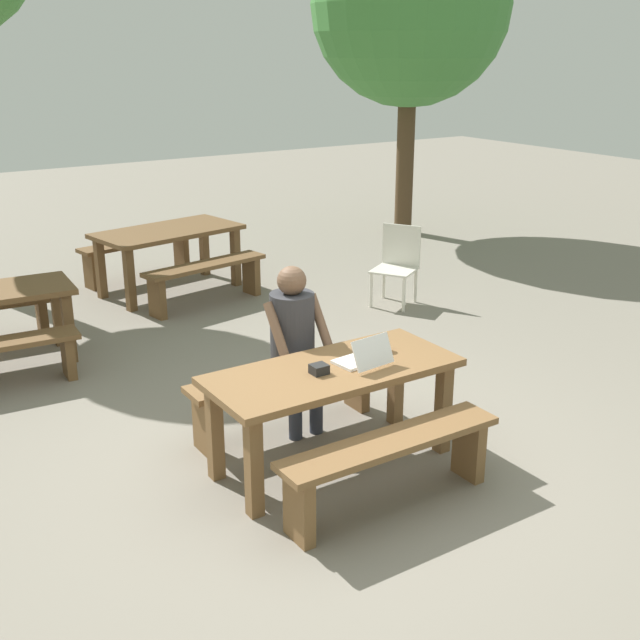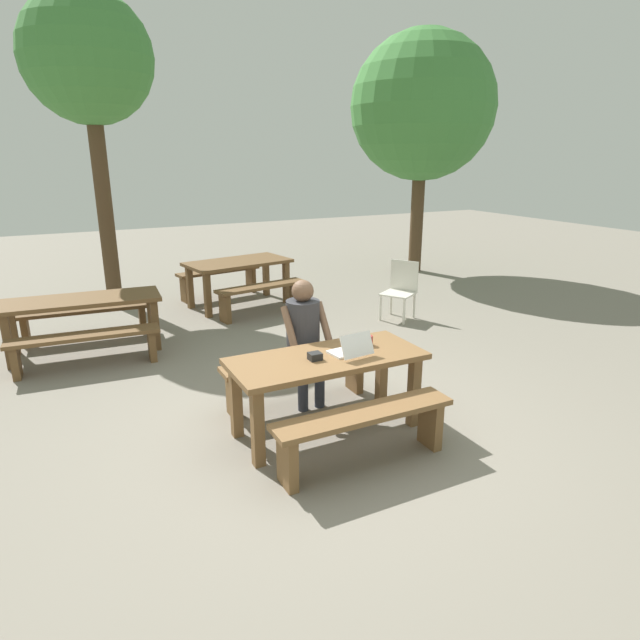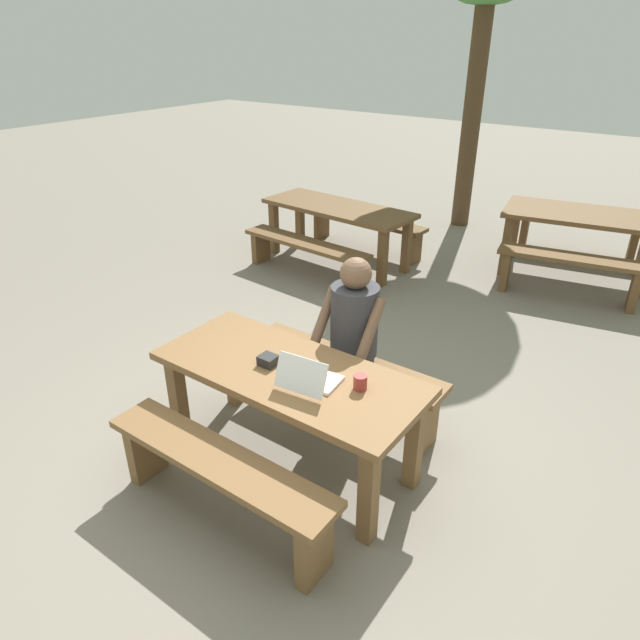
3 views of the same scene
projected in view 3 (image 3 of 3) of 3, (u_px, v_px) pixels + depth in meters
The scene contains 14 objects.
ground_plane at pixel (291, 459), 3.78m from camera, with size 30.00×30.00×0.00m, color gray.
picnic_table_front at pixel (289, 385), 3.51m from camera, with size 1.70×0.73×0.72m.
bench_near at pixel (219, 475), 3.17m from camera, with size 1.52×0.30×0.47m.
bench_far at pixel (345, 374), 4.08m from camera, with size 1.52×0.30×0.47m.
laptop at pixel (308, 377), 3.28m from camera, with size 0.34×0.32×0.21m.
small_pouch at pixel (268, 360), 3.48m from camera, with size 0.11×0.10×0.06m.
coffee_mug at pixel (360, 382), 3.25m from camera, with size 0.08×0.08×0.09m.
person_seated at pixel (351, 330), 3.84m from camera, with size 0.44×0.42×1.25m.
picnic_table_mid at pixel (580, 223), 6.31m from camera, with size 1.75×1.11×0.74m.
bench_mid_south at pixel (570, 268), 5.87m from camera, with size 1.49×0.55×0.48m.
bench_mid_north at pixel (579, 228), 7.02m from camera, with size 1.49×0.55×0.48m.
picnic_table_rear at pixel (338, 215), 6.69m from camera, with size 1.88×0.82×0.70m.
bench_rear_south at pixel (306, 250), 6.41m from camera, with size 1.67×0.42×0.42m.
bench_rear_north at pixel (366, 226), 7.21m from camera, with size 1.67×0.42×0.42m.
Camera 3 is at (1.86, -2.26, 2.57)m, focal length 31.77 mm.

